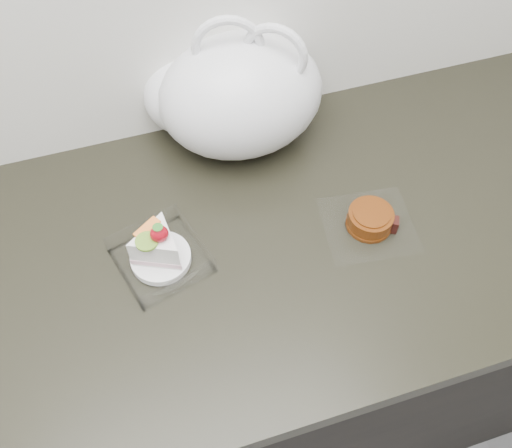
% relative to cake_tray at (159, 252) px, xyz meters
% --- Properties ---
extents(counter, '(2.04, 0.64, 0.90)m').
position_rel_cake_tray_xyz_m(counter, '(-0.01, -0.01, -0.48)').
color(counter, black).
rests_on(counter, ground).
extents(cake_tray, '(0.17, 0.17, 0.11)m').
position_rel_cake_tray_xyz_m(cake_tray, '(0.00, 0.00, 0.00)').
color(cake_tray, white).
rests_on(cake_tray, counter).
extents(mooncake_wrap, '(0.17, 0.17, 0.04)m').
position_rel_cake_tray_xyz_m(mooncake_wrap, '(0.36, -0.04, -0.01)').
color(mooncake_wrap, white).
rests_on(mooncake_wrap, counter).
extents(plastic_bag, '(0.38, 0.33, 0.28)m').
position_rel_cake_tray_xyz_m(plastic_bag, '(0.19, 0.24, 0.08)').
color(plastic_bag, white).
rests_on(plastic_bag, counter).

